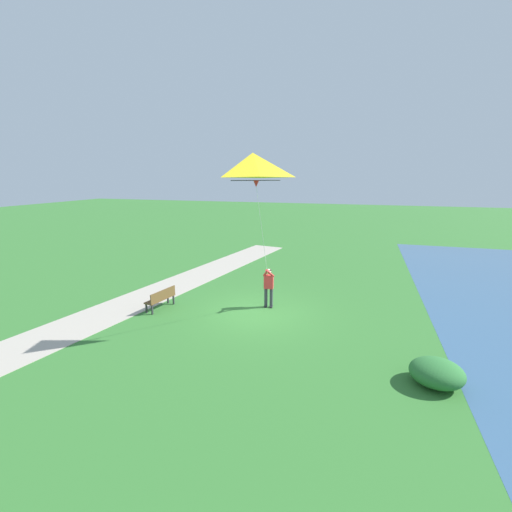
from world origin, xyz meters
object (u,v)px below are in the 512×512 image
object	(u,v)px
lakeside_shrub	(437,373)
person_kite_flyer	(269,284)
flying_kite	(253,170)
park_bench_near_walkway	(161,298)

from	to	relation	value
lakeside_shrub	person_kite_flyer	bearing A→B (deg)	-35.69
flying_kite	park_bench_near_walkway	size ratio (longest dim) A/B	2.94
flying_kite	lakeside_shrub	size ratio (longest dim) A/B	3.18
flying_kite	lakeside_shrub	world-z (taller)	flying_kite
flying_kite	person_kite_flyer	bearing A→B (deg)	-89.14
flying_kite	park_bench_near_walkway	distance (m)	6.94
park_bench_near_walkway	person_kite_flyer	bearing A→B (deg)	-160.36
flying_kite	lakeside_shrub	xyz separation A→B (m)	(-5.92, 1.98, -5.47)
person_kite_flyer	lakeside_shrub	bearing A→B (deg)	144.31
person_kite_flyer	park_bench_near_walkway	bearing A→B (deg)	19.64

